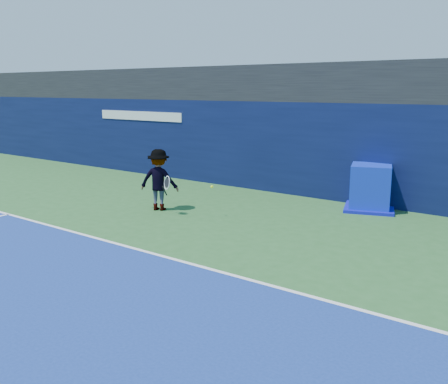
{
  "coord_description": "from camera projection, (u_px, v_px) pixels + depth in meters",
  "views": [
    {
      "loc": [
        7.81,
        -4.14,
        3.43
      ],
      "look_at": [
        0.82,
        5.2,
        1.0
      ],
      "focal_mm": 40.0,
      "sensor_mm": 36.0,
      "label": 1
    }
  ],
  "objects": [
    {
      "name": "ground",
      "position": [
        4.0,
        293.0,
        8.52
      ],
      "size": [
        80.0,
        80.0,
        0.0
      ],
      "primitive_type": "plane",
      "color": "#2A5E2A",
      "rests_on": "ground"
    },
    {
      "name": "baseline",
      "position": [
        134.0,
        248.0,
        10.87
      ],
      "size": [
        24.0,
        0.1,
        0.01
      ],
      "primitive_type": "cube",
      "color": "white",
      "rests_on": "ground"
    },
    {
      "name": "stadium_band",
      "position": [
        316.0,
        83.0,
        16.8
      ],
      "size": [
        36.0,
        3.0,
        1.2
      ],
      "primitive_type": "cube",
      "color": "black",
      "rests_on": "back_wall_assembly"
    },
    {
      "name": "back_wall_assembly",
      "position": [
        300.0,
        148.0,
        16.45
      ],
      "size": [
        36.0,
        1.03,
        3.0
      ],
      "color": "#0A1137",
      "rests_on": "ground"
    },
    {
      "name": "equipment_cart",
      "position": [
        370.0,
        189.0,
        14.26
      ],
      "size": [
        1.73,
        1.73,
        1.31
      ],
      "color": "#0D24BC",
      "rests_on": "ground"
    },
    {
      "name": "tennis_player",
      "position": [
        159.0,
        180.0,
        14.2
      ],
      "size": [
        1.4,
        1.04,
        1.75
      ],
      "color": "silver",
      "rests_on": "ground"
    },
    {
      "name": "tennis_ball",
      "position": [
        212.0,
        187.0,
        13.39
      ],
      "size": [
        0.08,
        0.08,
        0.08
      ],
      "color": "#D3F01A",
      "rests_on": "ground"
    }
  ]
}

